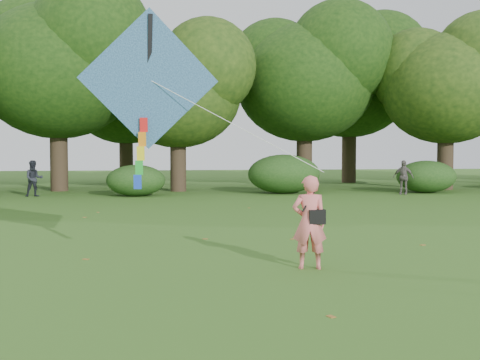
{
  "coord_description": "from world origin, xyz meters",
  "views": [
    {
      "loc": [
        -2.88,
        -10.47,
        2.16
      ],
      "look_at": [
        -1.23,
        2.0,
        1.5
      ],
      "focal_mm": 45.0,
      "sensor_mm": 36.0,
      "label": 1
    }
  ],
  "objects": [
    {
      "name": "shrub_band",
      "position": [
        -0.72,
        17.6,
        0.86
      ],
      "size": [
        39.15,
        3.22,
        1.88
      ],
      "color": "#264919",
      "rests_on": "ground"
    },
    {
      "name": "flying_kite",
      "position": [
        -3.08,
        0.62,
        3.37
      ],
      "size": [
        4.36,
        0.96,
        3.25
      ],
      "color": "#243C9C",
      "rests_on": "ground"
    },
    {
      "name": "fallen_leaves",
      "position": [
        -0.87,
        4.27,
        0.01
      ],
      "size": [
        9.99,
        14.24,
        0.01
      ],
      "color": "brown",
      "rests_on": "ground"
    },
    {
      "name": "tree_line",
      "position": [
        1.67,
        22.88,
        5.6
      ],
      "size": [
        54.7,
        15.3,
        9.48
      ],
      "color": "#3A2D1E",
      "rests_on": "ground"
    },
    {
      "name": "man_kite_flyer",
      "position": [
        -0.24,
        -0.01,
        0.84
      ],
      "size": [
        0.67,
        0.5,
        1.68
      ],
      "primitive_type": "imported",
      "rotation": [
        0.0,
        0.0,
        2.97
      ],
      "color": "#E46C6B",
      "rests_on": "ground"
    },
    {
      "name": "ground",
      "position": [
        0.0,
        0.0,
        0.0
      ],
      "size": [
        100.0,
        100.0,
        0.0
      ],
      "primitive_type": "plane",
      "color": "#265114",
      "rests_on": "ground"
    },
    {
      "name": "bystander_left",
      "position": [
        -8.52,
        17.36,
        0.81
      ],
      "size": [
        0.93,
        0.81,
        1.63
      ],
      "primitive_type": "imported",
      "rotation": [
        0.0,
        0.0,
        0.28
      ],
      "color": "#22252D",
      "rests_on": "ground"
    },
    {
      "name": "crossbody_bag",
      "position": [
        -0.12,
        -0.04,
        0.95
      ],
      "size": [
        0.43,
        0.2,
        0.69
      ],
      "color": "black",
      "rests_on": "ground"
    },
    {
      "name": "bystander_right",
      "position": [
        8.45,
        16.52,
        0.81
      ],
      "size": [
        1.01,
        0.84,
        1.61
      ],
      "primitive_type": "imported",
      "rotation": [
        0.0,
        0.0,
        -0.57
      ],
      "color": "#68605C",
      "rests_on": "ground"
    }
  ]
}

